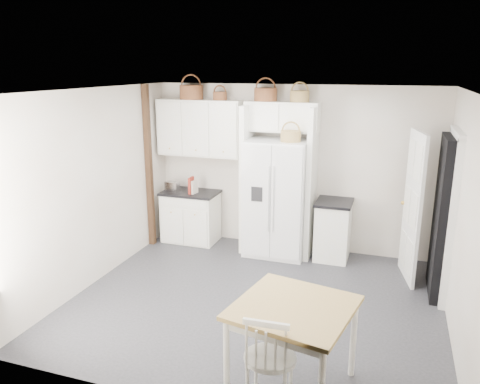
% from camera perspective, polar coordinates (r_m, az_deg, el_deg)
% --- Properties ---
extents(floor, '(4.50, 4.50, 0.00)m').
position_cam_1_polar(floor, '(6.06, 1.93, -13.11)').
color(floor, '#2A292F').
rests_on(floor, ground).
extents(ceiling, '(4.50, 4.50, 0.00)m').
position_cam_1_polar(ceiling, '(5.35, 2.18, 12.24)').
color(ceiling, white).
rests_on(ceiling, wall_back).
extents(wall_back, '(4.50, 0.00, 4.50)m').
position_cam_1_polar(wall_back, '(7.45, 6.43, 2.88)').
color(wall_back, silver).
rests_on(wall_back, floor).
extents(wall_left, '(0.00, 4.00, 4.00)m').
position_cam_1_polar(wall_left, '(6.55, -17.19, 0.57)').
color(wall_left, silver).
rests_on(wall_left, floor).
extents(wall_right, '(0.00, 4.00, 4.00)m').
position_cam_1_polar(wall_right, '(5.41, 25.57, -3.26)').
color(wall_right, silver).
rests_on(wall_right, floor).
extents(refrigerator, '(0.93, 0.75, 1.80)m').
position_cam_1_polar(refrigerator, '(7.24, 4.57, -0.71)').
color(refrigerator, white).
rests_on(refrigerator, floor).
extents(base_cab_left, '(0.88, 0.56, 0.82)m').
position_cam_1_polar(base_cab_left, '(7.91, -6.00, -3.07)').
color(base_cab_left, white).
rests_on(base_cab_left, floor).
extents(base_cab_right, '(0.49, 0.59, 0.87)m').
position_cam_1_polar(base_cab_right, '(7.29, 11.25, -4.68)').
color(base_cab_right, white).
rests_on(base_cab_right, floor).
extents(dining_table, '(1.16, 1.16, 0.82)m').
position_cam_1_polar(dining_table, '(4.48, 6.40, -18.23)').
color(dining_table, olive).
rests_on(dining_table, floor).
extents(windsor_chair, '(0.47, 0.43, 0.93)m').
position_cam_1_polar(windsor_chair, '(4.23, 3.69, -19.53)').
color(windsor_chair, white).
rests_on(windsor_chair, floor).
extents(counter_left, '(0.92, 0.59, 0.04)m').
position_cam_1_polar(counter_left, '(7.79, -6.09, -0.09)').
color(counter_left, black).
rests_on(counter_left, base_cab_left).
extents(counter_right, '(0.53, 0.63, 0.04)m').
position_cam_1_polar(counter_right, '(7.15, 11.44, -1.25)').
color(counter_right, black).
rests_on(counter_right, base_cab_right).
extents(toaster, '(0.25, 0.17, 0.16)m').
position_cam_1_polar(toaster, '(7.84, -8.25, 0.69)').
color(toaster, silver).
rests_on(toaster, counter_left).
extents(cookbook_red, '(0.05, 0.18, 0.27)m').
position_cam_1_polar(cookbook_red, '(7.66, -5.97, 0.83)').
color(cookbook_red, maroon).
rests_on(cookbook_red, counter_left).
extents(cookbook_cream, '(0.07, 0.15, 0.22)m').
position_cam_1_polar(cookbook_cream, '(7.64, -5.55, 0.61)').
color(cookbook_cream, beige).
rests_on(cookbook_cream, counter_left).
extents(basket_upper_b, '(0.38, 0.38, 0.22)m').
position_cam_1_polar(basket_upper_b, '(7.65, -5.96, 12.00)').
color(basket_upper_b, '#542C15').
rests_on(basket_upper_b, upper_cabinet).
extents(basket_upper_c, '(0.22, 0.22, 0.13)m').
position_cam_1_polar(basket_upper_c, '(7.46, -2.47, 11.62)').
color(basket_upper_c, '#542C15').
rests_on(basket_upper_c, upper_cabinet).
extents(basket_bridge_a, '(0.35, 0.35, 0.20)m').
position_cam_1_polar(basket_bridge_a, '(7.23, 3.13, 11.77)').
color(basket_bridge_a, '#542C15').
rests_on(basket_bridge_a, bridge_cabinet).
extents(basket_bridge_b, '(0.29, 0.29, 0.16)m').
position_cam_1_polar(basket_bridge_b, '(7.11, 7.28, 11.49)').
color(basket_bridge_b, brown).
rests_on(basket_bridge_b, bridge_cabinet).
extents(basket_fridge_b, '(0.30, 0.30, 0.16)m').
position_cam_1_polar(basket_fridge_b, '(6.89, 6.20, 6.78)').
color(basket_fridge_b, brown).
rests_on(basket_fridge_b, refrigerator).
extents(upper_cabinet, '(1.40, 0.34, 0.90)m').
position_cam_1_polar(upper_cabinet, '(7.64, -4.87, 7.79)').
color(upper_cabinet, white).
rests_on(upper_cabinet, wall_back).
extents(bridge_cabinet, '(1.12, 0.34, 0.45)m').
position_cam_1_polar(bridge_cabinet, '(7.19, 5.15, 9.13)').
color(bridge_cabinet, white).
rests_on(bridge_cabinet, wall_back).
extents(fridge_panel_left, '(0.08, 0.60, 2.30)m').
position_cam_1_polar(fridge_panel_left, '(7.36, 0.88, 1.63)').
color(fridge_panel_left, white).
rests_on(fridge_panel_left, floor).
extents(fridge_panel_right, '(0.08, 0.60, 2.30)m').
position_cam_1_polar(fridge_panel_right, '(7.13, 8.71, 1.00)').
color(fridge_panel_right, white).
rests_on(fridge_panel_right, floor).
extents(trim_post, '(0.09, 0.09, 2.60)m').
position_cam_1_polar(trim_post, '(7.62, -11.04, 2.97)').
color(trim_post, '#452E17').
rests_on(trim_post, floor).
extents(doorway_void, '(0.18, 0.85, 2.05)m').
position_cam_1_polar(doorway_void, '(6.43, 23.53, -2.83)').
color(doorway_void, black).
rests_on(doorway_void, floor).
extents(door_slab, '(0.21, 0.79, 2.05)m').
position_cam_1_polar(door_slab, '(6.72, 20.28, -1.75)').
color(door_slab, white).
rests_on(door_slab, floor).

